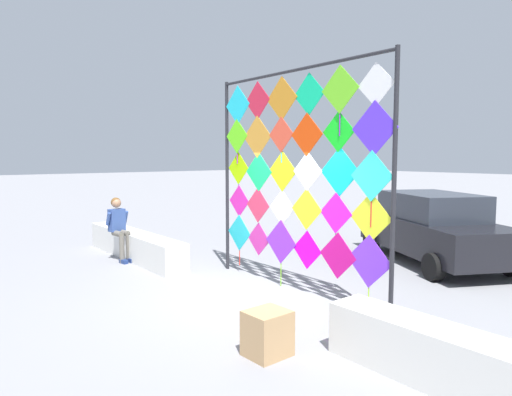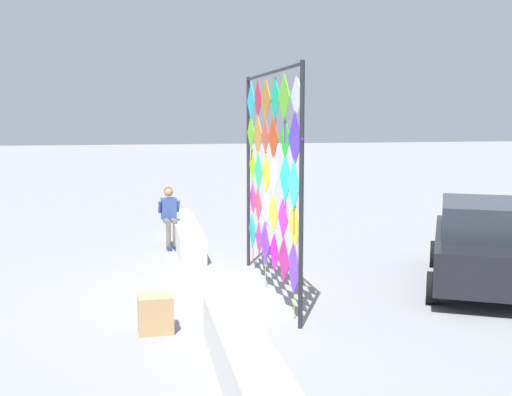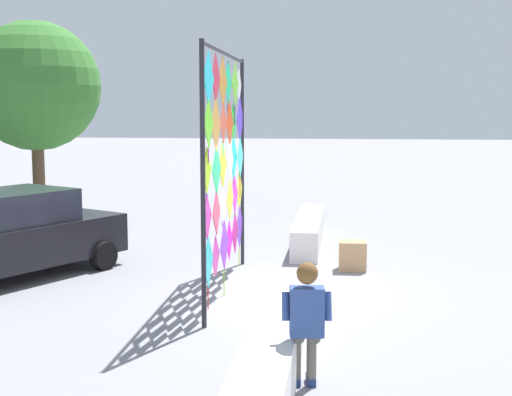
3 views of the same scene
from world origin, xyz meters
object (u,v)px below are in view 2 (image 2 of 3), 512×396
object	(u,v)px
seated_vendor	(170,212)
parked_car	(484,244)
cardboard_box_large	(156,313)
kite_display_rack	(270,168)

from	to	relation	value
seated_vendor	parked_car	size ratio (longest dim) A/B	0.33
seated_vendor	parked_car	bearing A→B (deg)	50.32
parked_car	cardboard_box_large	bearing A→B (deg)	-77.12
cardboard_box_large	kite_display_rack	bearing A→B (deg)	129.68
kite_display_rack	cardboard_box_large	world-z (taller)	kite_display_rack
kite_display_rack	parked_car	bearing A→B (deg)	84.94
kite_display_rack	parked_car	world-z (taller)	kite_display_rack
kite_display_rack	parked_car	xyz separation A→B (m)	(0.36, 4.02, -1.46)
kite_display_rack	cardboard_box_large	xyz separation A→B (m)	(1.76, -2.12, -1.99)
seated_vendor	cardboard_box_large	bearing A→B (deg)	-5.35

